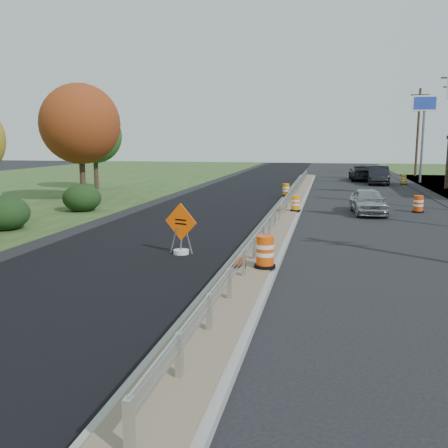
% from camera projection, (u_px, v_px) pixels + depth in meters
% --- Properties ---
extents(ground, '(140.00, 140.00, 0.00)m').
position_uv_depth(ground, '(269.00, 241.00, 19.39)').
color(ground, black).
rests_on(ground, ground).
extents(milled_overlay, '(7.20, 120.00, 0.01)m').
position_uv_depth(milled_overlay, '(216.00, 205.00, 29.93)').
color(milled_overlay, black).
rests_on(milled_overlay, ground).
extents(median, '(1.60, 55.00, 0.23)m').
position_uv_depth(median, '(286.00, 210.00, 27.10)').
color(median, gray).
rests_on(median, ground).
extents(guardrail, '(0.10, 46.15, 0.72)m').
position_uv_depth(guardrail, '(288.00, 197.00, 27.96)').
color(guardrail, silver).
rests_on(guardrail, median).
extents(pylon_sign_north, '(2.20, 0.30, 7.90)m').
position_uv_depth(pylon_sign_north, '(424.00, 111.00, 45.17)').
color(pylon_sign_north, slate).
rests_on(pylon_sign_north, ground).
extents(utility_pole_north, '(1.90, 0.26, 9.40)m').
position_uv_depth(utility_pole_north, '(418.00, 130.00, 53.91)').
color(utility_pole_north, '#473523').
rests_on(utility_pole_north, ground).
extents(hedge_mid, '(2.09, 2.09, 1.52)m').
position_uv_depth(hedge_mid, '(5.00, 213.00, 21.59)').
color(hedge_mid, black).
rests_on(hedge_mid, ground).
extents(hedge_north, '(2.09, 2.09, 1.52)m').
position_uv_depth(hedge_north, '(82.00, 198.00, 27.28)').
color(hedge_north, black).
rests_on(hedge_north, ground).
extents(tree_near_red, '(4.95, 4.95, 7.35)m').
position_uv_depth(tree_near_red, '(80.00, 124.00, 30.87)').
color(tree_near_red, '#473523').
rests_on(tree_near_red, ground).
extents(tree_near_back, '(4.29, 4.29, 6.37)m').
position_uv_depth(tree_near_back, '(95.00, 136.00, 39.30)').
color(tree_near_back, '#473523').
rests_on(tree_near_back, ground).
extents(caution_sign, '(1.23, 0.54, 1.77)m').
position_uv_depth(caution_sign, '(181.00, 241.00, 17.04)').
color(caution_sign, white).
rests_on(caution_sign, ground).
extents(barrel_median_near, '(0.63, 0.63, 0.92)m').
position_uv_depth(barrel_median_near, '(265.00, 252.00, 14.34)').
color(barrel_median_near, black).
rests_on(barrel_median_near, median).
extents(barrel_median_mid, '(0.54, 0.54, 0.80)m').
position_uv_depth(barrel_median_mid, '(296.00, 204.00, 25.93)').
color(barrel_median_mid, black).
rests_on(barrel_median_mid, median).
extents(barrel_median_far, '(0.55, 0.55, 0.81)m').
position_uv_depth(barrel_median_far, '(286.00, 190.00, 33.04)').
color(barrel_median_far, black).
rests_on(barrel_median_far, median).
extents(barrel_shoulder_near, '(0.63, 0.63, 0.92)m').
position_uv_depth(barrel_shoulder_near, '(418.00, 204.00, 27.01)').
color(barrel_shoulder_near, black).
rests_on(barrel_shoulder_near, ground).
extents(barrel_shoulder_far, '(0.57, 0.57, 0.83)m').
position_uv_depth(barrel_shoulder_far, '(404.00, 180.00, 44.30)').
color(barrel_shoulder_far, black).
rests_on(barrel_shoulder_far, ground).
extents(car_silver, '(1.96, 4.14, 1.37)m').
position_uv_depth(car_silver, '(368.00, 201.00, 26.42)').
color(car_silver, '#ABAAAF').
rests_on(car_silver, ground).
extents(car_dark_mid, '(1.91, 5.02, 1.63)m').
position_uv_depth(car_dark_mid, '(378.00, 175.00, 44.44)').
color(car_dark_mid, black).
rests_on(car_dark_mid, ground).
extents(car_dark_far, '(2.19, 5.23, 1.51)m').
position_uv_depth(car_dark_far, '(361.00, 173.00, 48.58)').
color(car_dark_far, black).
rests_on(car_dark_far, ground).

